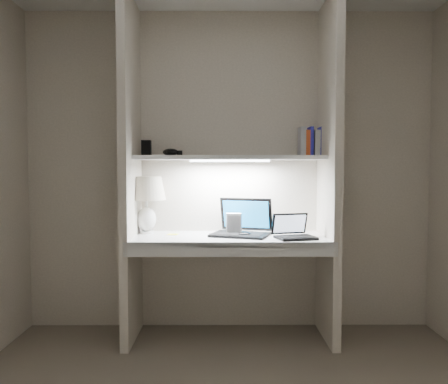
{
  "coord_description": "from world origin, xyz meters",
  "views": [
    {
      "loc": [
        -0.06,
        -1.98,
        1.26
      ],
      "look_at": [
        -0.04,
        1.05,
        1.11
      ],
      "focal_mm": 35.0,
      "sensor_mm": 36.0,
      "label": 1
    }
  ],
  "objects_px": {
    "laptop_main": "(242,227)",
    "speaker": "(234,224)",
    "laptop_netbook": "(293,232)",
    "book_row": "(312,143)",
    "table_lamp": "(146,195)"
  },
  "relations": [
    {
      "from": "table_lamp",
      "to": "laptop_netbook",
      "type": "distance_m",
      "value": 1.15
    },
    {
      "from": "table_lamp",
      "to": "laptop_netbook",
      "type": "height_order",
      "value": "table_lamp"
    },
    {
      "from": "laptop_netbook",
      "to": "speaker",
      "type": "height_order",
      "value": "laptop_netbook"
    },
    {
      "from": "table_lamp",
      "to": "book_row",
      "type": "distance_m",
      "value": 1.35
    },
    {
      "from": "table_lamp",
      "to": "book_row",
      "type": "xyz_separation_m",
      "value": [
        1.29,
        0.07,
        0.41
      ]
    },
    {
      "from": "table_lamp",
      "to": "speaker",
      "type": "bearing_deg",
      "value": -3.64
    },
    {
      "from": "table_lamp",
      "to": "book_row",
      "type": "bearing_deg",
      "value": 3.08
    },
    {
      "from": "speaker",
      "to": "laptop_main",
      "type": "bearing_deg",
      "value": -25.92
    },
    {
      "from": "book_row",
      "to": "laptop_netbook",
      "type": "bearing_deg",
      "value": -122.42
    },
    {
      "from": "laptop_main",
      "to": "speaker",
      "type": "height_order",
      "value": "laptop_main"
    },
    {
      "from": "table_lamp",
      "to": "laptop_netbook",
      "type": "relative_size",
      "value": 1.38
    },
    {
      "from": "laptop_netbook",
      "to": "book_row",
      "type": "distance_m",
      "value": 0.75
    },
    {
      "from": "laptop_netbook",
      "to": "book_row",
      "type": "bearing_deg",
      "value": 43.47
    },
    {
      "from": "laptop_main",
      "to": "book_row",
      "type": "xyz_separation_m",
      "value": [
        0.55,
        0.14,
        0.64
      ]
    },
    {
      "from": "laptop_main",
      "to": "speaker",
      "type": "xyz_separation_m",
      "value": [
        -0.06,
        0.03,
        0.02
      ]
    }
  ]
}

